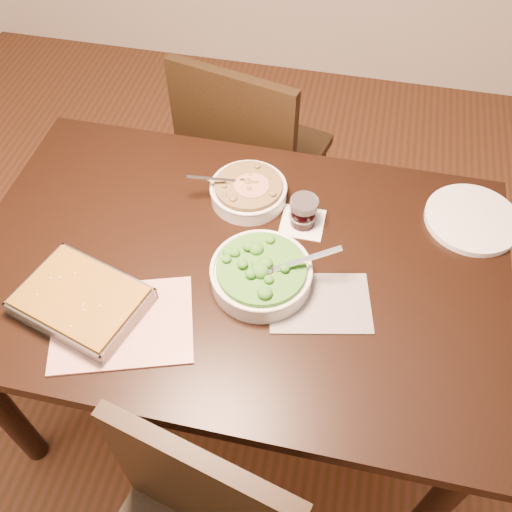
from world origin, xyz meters
TOP-DOWN VIEW (x-y plane):
  - ground at (0.00, 0.00)m, footprint 4.00×4.00m
  - table at (0.00, 0.00)m, footprint 1.40×0.90m
  - magazine_a at (-0.22, -0.24)m, footprint 0.39×0.33m
  - magazine_b at (0.23, -0.08)m, footprint 0.28×0.22m
  - coaster at (0.15, 0.17)m, footprint 0.12×0.12m
  - stew_bowl at (-0.02, 0.23)m, footprint 0.23×0.22m
  - broccoli_bowl at (0.08, -0.05)m, footprint 0.28×0.25m
  - baking_dish at (-0.33, -0.22)m, footprint 0.34×0.29m
  - wine_tumbler at (0.15, 0.17)m, footprint 0.08×0.08m
  - dinner_plate at (0.60, 0.27)m, footprint 0.26×0.26m
  - chair_far at (-0.11, 0.65)m, footprint 0.53×0.53m

SIDE VIEW (x-z plane):
  - ground at x=0.00m, z-range 0.00..0.00m
  - chair_far at x=-0.11m, z-range 0.06..0.99m
  - table at x=0.00m, z-range 0.28..1.03m
  - coaster at x=0.15m, z-range 0.75..0.75m
  - magazine_b at x=0.23m, z-range 0.75..0.75m
  - magazine_a at x=-0.22m, z-range 0.75..0.76m
  - dinner_plate at x=0.60m, z-range 0.75..0.77m
  - baking_dish at x=-0.33m, z-range 0.75..0.80m
  - stew_bowl at x=-0.02m, z-range 0.74..0.82m
  - broccoli_bowl at x=0.08m, z-range 0.74..0.83m
  - wine_tumbler at x=0.15m, z-range 0.75..0.84m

